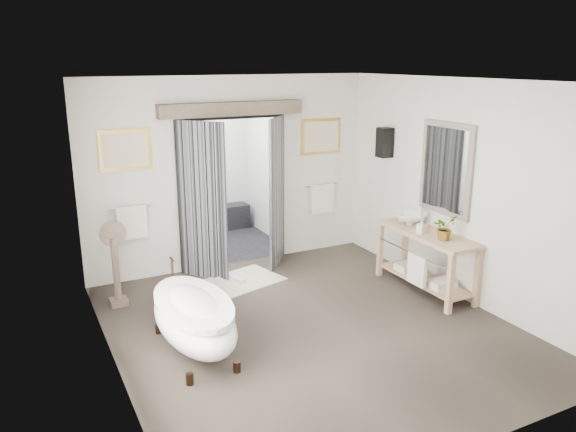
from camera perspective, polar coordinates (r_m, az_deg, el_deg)
The scene contains 13 objects.
ground_plane at distance 6.90m, azimuth 2.30°, elevation -11.27°, with size 5.00×5.00×0.00m, color #463C32.
room_shell at distance 6.16m, azimuth 2.75°, elevation 3.79°, with size 4.52×5.02×2.91m.
shower_room at distance 10.07m, azimuth -8.79°, elevation 2.77°, with size 2.22×2.01×2.51m.
back_wall_dressing at distance 8.39m, azimuth -5.33°, elevation 4.90°, with size 3.82×0.72×2.52m.
clawfoot_tub at distance 6.29m, azimuth -9.56°, elevation -10.14°, with size 0.77×1.72×0.84m.
vanity at distance 7.96m, azimuth 13.76°, elevation -4.01°, with size 0.57×1.60×0.85m.
pedestal_mirror at distance 7.63m, azimuth -17.08°, elevation -5.21°, with size 0.34×0.22×1.15m.
rug at distance 8.22m, azimuth -5.01°, elevation -6.65°, with size 1.20×0.80×0.01m, color beige.
slippers at distance 8.19m, azimuth -5.97°, elevation -6.52°, with size 0.43×0.29×0.05m.
basin at distance 8.17m, azimuth 12.32°, elevation -0.26°, with size 0.48×0.48×0.16m, color white.
plant at distance 7.55m, azimuth 15.62°, elevation -1.13°, with size 0.30×0.26×0.33m, color gray.
soap_bottle_a at distance 7.74m, azimuth 13.41°, elevation -1.03°, with size 0.09×0.10×0.21m, color gray.
soap_bottle_b at distance 8.26m, azimuth 11.52°, elevation -0.07°, with size 0.12×0.12×0.15m, color gray.
Camera 1 is at (-3.03, -5.35, 3.13)m, focal length 35.00 mm.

